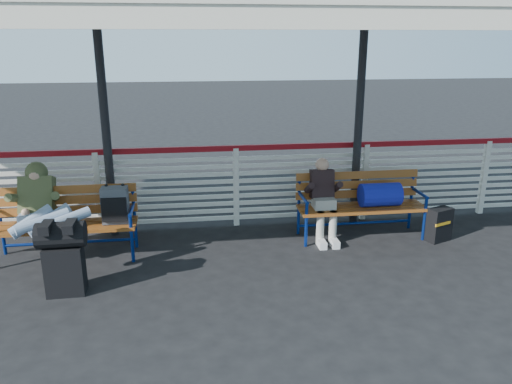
{
  "coord_description": "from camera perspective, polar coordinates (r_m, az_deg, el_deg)",
  "views": [
    {
      "loc": [
        -0.69,
        -5.25,
        2.72
      ],
      "look_at": [
        0.18,
        1.0,
        0.79
      ],
      "focal_mm": 35.0,
      "sensor_mm": 36.0,
      "label": 1
    }
  ],
  "objects": [
    {
      "name": "ground",
      "position": [
        5.95,
        -0.36,
        -10.18
      ],
      "size": [
        60.0,
        60.0,
        0.0
      ],
      "primitive_type": "plane",
      "color": "black",
      "rests_on": "ground"
    },
    {
      "name": "fence",
      "position": [
        7.47,
        -2.29,
        1.0
      ],
      "size": [
        12.08,
        0.08,
        1.24
      ],
      "color": "silver",
      "rests_on": "ground"
    },
    {
      "name": "canopy",
      "position": [
        6.16,
        -1.54,
        20.0
      ],
      "size": [
        12.6,
        3.6,
        3.16
      ],
      "color": "silver",
      "rests_on": "ground"
    },
    {
      "name": "luggage_stack",
      "position": [
        5.88,
        -21.16,
        -6.77
      ],
      "size": [
        0.51,
        0.29,
        0.85
      ],
      "rotation": [
        0.0,
        0.0,
        0.02
      ],
      "color": "black",
      "rests_on": "ground"
    },
    {
      "name": "bench_left",
      "position": [
        6.77,
        -19.36,
        -2.24
      ],
      "size": [
        1.8,
        0.56,
        0.93
      ],
      "color": "#98471D",
      "rests_on": "ground"
    },
    {
      "name": "bench_right",
      "position": [
        7.23,
        12.83,
        -0.55
      ],
      "size": [
        1.8,
        0.56,
        0.92
      ],
      "color": "#98471D",
      "rests_on": "ground"
    },
    {
      "name": "traveler_man",
      "position": [
        6.5,
        -23.06,
        -2.37
      ],
      "size": [
        0.93,
        1.64,
        0.77
      ],
      "color": "#8097AD",
      "rests_on": "ground"
    },
    {
      "name": "companion_person",
      "position": [
        7.02,
        7.74,
        -0.76
      ],
      "size": [
        0.32,
        0.66,
        1.15
      ],
      "color": "#A8A599",
      "rests_on": "ground"
    },
    {
      "name": "suitcase_side",
      "position": [
        7.46,
        20.2,
        -3.51
      ],
      "size": [
        0.39,
        0.32,
        0.48
      ],
      "rotation": [
        0.0,
        0.0,
        0.38
      ],
      "color": "black",
      "rests_on": "ground"
    }
  ]
}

